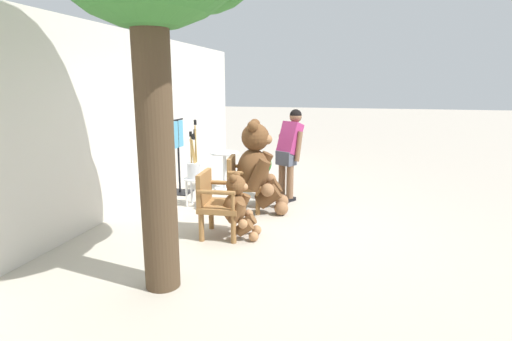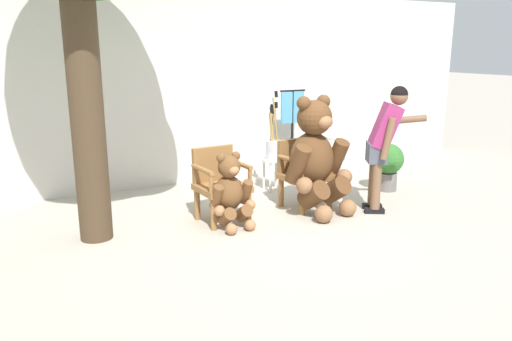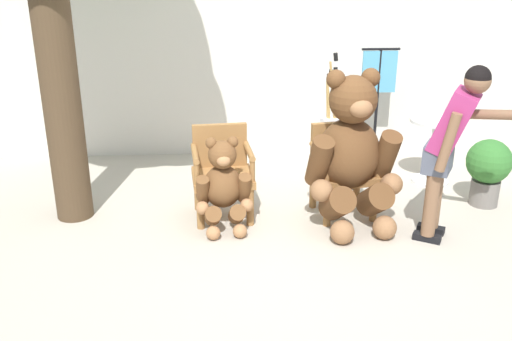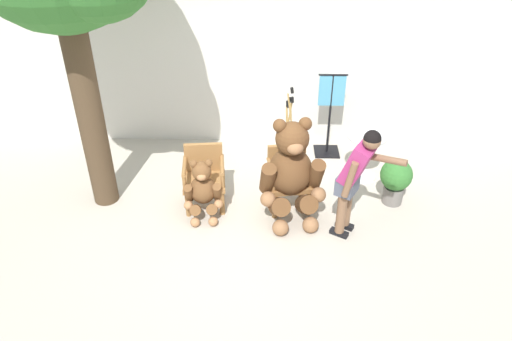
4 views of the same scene
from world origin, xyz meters
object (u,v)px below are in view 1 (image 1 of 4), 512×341
at_px(teddy_bear_small, 238,206).
at_px(round_side_table, 225,166).
at_px(teddy_bear_large, 258,167).
at_px(potted_plant, 260,167).
at_px(clothing_display_stand, 179,155).
at_px(brush_bucket, 194,167).
at_px(wooden_chair_right, 242,182).
at_px(wooden_chair_left, 217,202).
at_px(person_visitor, 290,147).
at_px(white_stool, 194,184).

xyz_separation_m(teddy_bear_small, round_side_table, (2.29, 0.97, 0.02)).
height_order(teddy_bear_large, round_side_table, teddy_bear_large).
distance_m(potted_plant, clothing_display_stand, 1.59).
bearing_deg(brush_bucket, teddy_bear_small, -136.40).
height_order(wooden_chair_right, brush_bucket, brush_bucket).
distance_m(wooden_chair_left, person_visitor, 2.07).
bearing_deg(person_visitor, clothing_display_stand, 92.23).
relative_size(teddy_bear_large, brush_bucket, 1.50).
distance_m(person_visitor, clothing_display_stand, 2.04).
bearing_deg(brush_bucket, white_stool, 65.67).
distance_m(wooden_chair_left, teddy_bear_small, 0.29).
relative_size(wooden_chair_right, round_side_table, 1.19).
relative_size(brush_bucket, potted_plant, 1.41).
height_order(wooden_chair_left, teddy_bear_large, teddy_bear_large).
bearing_deg(white_stool, wooden_chair_right, -92.18).
distance_m(teddy_bear_small, round_side_table, 2.49).
bearing_deg(potted_plant, wooden_chair_left, -178.49).
distance_m(wooden_chair_right, teddy_bear_small, 1.17).
relative_size(teddy_bear_small, white_stool, 1.88).
relative_size(teddy_bear_large, white_stool, 3.14).
xyz_separation_m(wooden_chair_right, potted_plant, (1.48, 0.07, -0.07)).
relative_size(wooden_chair_left, clothing_display_stand, 0.63).
distance_m(teddy_bear_large, potted_plant, 1.52).
xyz_separation_m(wooden_chair_left, white_stool, (1.18, 0.83, -0.11)).
relative_size(teddy_bear_large, clothing_display_stand, 1.06).
bearing_deg(clothing_display_stand, teddy_bear_small, -137.13).
xyz_separation_m(teddy_bear_large, person_visitor, (0.75, -0.36, 0.21)).
xyz_separation_m(white_stool, clothing_display_stand, (0.66, 0.58, 0.36)).
bearing_deg(clothing_display_stand, white_stool, -138.56).
height_order(wooden_chair_left, potted_plant, wooden_chair_left).
bearing_deg(person_visitor, brush_bucket, 117.00).
bearing_deg(brush_bucket, teddy_bear_large, -90.41).
distance_m(person_visitor, brush_bucket, 1.65).
distance_m(white_stool, round_side_table, 1.13).
distance_m(teddy_bear_small, clothing_display_stand, 2.51).
bearing_deg(round_side_table, brush_bucket, 172.90).
bearing_deg(teddy_bear_large, round_side_table, 39.96).
distance_m(teddy_bear_large, clothing_display_stand, 1.80).
bearing_deg(wooden_chair_left, teddy_bear_small, -88.05).
relative_size(person_visitor, brush_bucket, 1.62).
bearing_deg(wooden_chair_left, brush_bucket, 35.00).
height_order(person_visitor, clothing_display_stand, person_visitor).
distance_m(teddy_bear_large, white_stool, 1.14).
bearing_deg(wooden_chair_left, potted_plant, 1.51).
bearing_deg(round_side_table, clothing_display_stand, 122.47).
xyz_separation_m(white_stool, round_side_table, (1.12, -0.14, 0.09)).
height_order(wooden_chair_right, potted_plant, wooden_chair_right).
relative_size(wooden_chair_right, brush_bucket, 0.90).
bearing_deg(wooden_chair_left, white_stool, 35.06).
bearing_deg(round_side_table, wooden_chair_right, -149.15).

